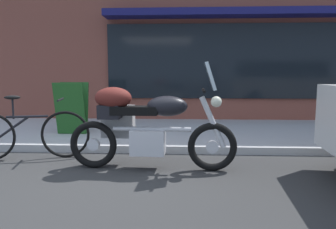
% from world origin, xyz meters
% --- Properties ---
extents(ground_plane, '(80.00, 80.00, 0.00)m').
position_xyz_m(ground_plane, '(0.00, 0.00, 0.00)').
color(ground_plane, '#2F2F2F').
extents(touring_motorcycle, '(2.19, 0.71, 1.39)m').
position_xyz_m(touring_motorcycle, '(0.45, 0.63, 0.60)').
color(touring_motorcycle, black).
rests_on(touring_motorcycle, ground_plane).
extents(parked_bicycle, '(1.71, 0.56, 0.94)m').
position_xyz_m(parked_bicycle, '(-1.28, 1.00, 0.38)').
color(parked_bicycle, black).
rests_on(parked_bicycle, ground_plane).
extents(sandwich_board_sign, '(0.55, 0.42, 0.96)m').
position_xyz_m(sandwich_board_sign, '(-1.12, 2.38, 0.61)').
color(sandwich_board_sign, '#1E511E').
rests_on(sandwich_board_sign, sidewalk_curb).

